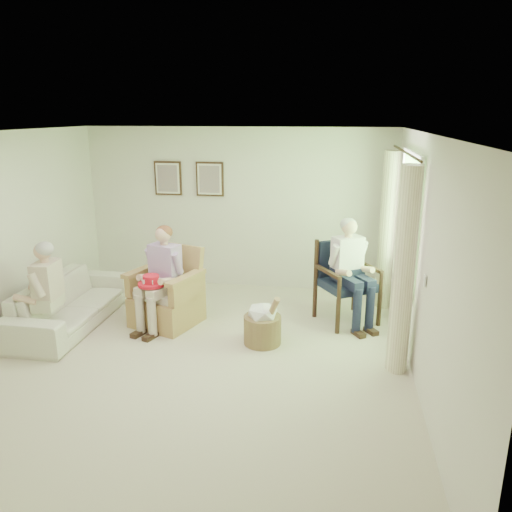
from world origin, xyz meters
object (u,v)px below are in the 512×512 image
Objects in this scene: wood_armchair at (348,278)px; hatbox at (263,323)px; red_hat at (151,282)px; person_sofa at (43,288)px; sofa at (70,303)px; person_dark at (349,264)px; wicker_armchair at (167,300)px; person_wicker at (162,271)px.

hatbox is (-1.04, -0.98, -0.33)m from wood_armchair.
person_sofa is at bearing -156.74° from red_hat.
sofa is (-3.73, -0.82, -0.29)m from wood_armchair.
person_dark is 1.12× the size of person_sofa.
sofa is 3.09× the size of hatbox.
wood_armchair is 3.98m from person_sofa.
wicker_armchair is 2.52m from person_dark.
red_hat is at bearing 175.75° from hatbox.
red_hat is at bearing 107.14° from person_sofa.
wood_armchair reaches higher than wicker_armchair.
person_wicker is at bearing -70.84° from wicker_armchair.
person_wicker is at bearing 167.82° from hatbox.
person_wicker is 3.94× the size of red_hat.
hatbox is (2.68, 0.41, -0.46)m from person_sofa.
person_wicker is at bearing 163.43° from wood_armchair.
person_sofa is at bearing -132.06° from person_wicker.
wicker_armchair reaches higher than red_hat.
hatbox is at bearing -4.25° from red_hat.
wicker_armchair is at bearing 75.50° from red_hat.
person_wicker reaches higher than red_hat.
wood_armchair is at bearing 57.80° from person_dark.
sofa is 1.57× the size of person_wicker.
wood_armchair is 1.59× the size of hatbox.
red_hat is (-2.52, -0.87, 0.10)m from wood_armchair.
wicker_armchair is at bearing 162.48° from hatbox.
red_hat is at bearing 166.88° from wood_armchair.
person_wicker is 1.06× the size of person_sofa.
wood_armchair is 1.47m from hatbox.
person_wicker is at bearing 65.89° from red_hat.
hatbox is at bearing -93.46° from sofa.
person_sofa is at bearing -171.35° from hatbox.
red_hat is (1.21, -0.05, 0.39)m from sofa.
red_hat is at bearing -94.95° from person_wicker.
person_sofa is 2.75m from hatbox.
wicker_armchair reaches higher than sofa.
person_sofa is (-1.29, -0.71, -0.06)m from person_wicker.
sofa is at bearing 176.54° from hatbox.
person_wicker is 0.23m from red_hat.
wood_armchair is 3.83m from sofa.
sofa is at bearing -148.70° from wicker_armchair.
person_sofa reaches higher than hatbox.
wicker_armchair reaches higher than hatbox.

